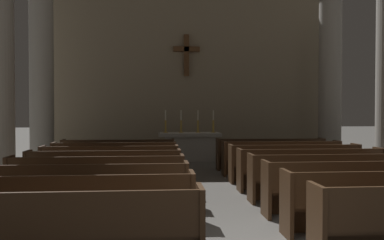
# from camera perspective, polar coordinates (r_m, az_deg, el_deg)

# --- Properties ---
(pew_left_row_1) EXTENTS (3.28, 0.50, 0.95)m
(pew_left_row_1) POSITION_cam_1_polar(r_m,az_deg,el_deg) (4.93, -18.38, -14.29)
(pew_left_row_1) COLOR #422B19
(pew_left_row_1) RESTS_ON ground
(pew_left_row_2) EXTENTS (3.28, 0.50, 0.95)m
(pew_left_row_2) POSITION_cam_1_polar(r_m,az_deg,el_deg) (5.98, -15.84, -11.48)
(pew_left_row_2) COLOR #422B19
(pew_left_row_2) RESTS_ON ground
(pew_left_row_3) EXTENTS (3.28, 0.50, 0.95)m
(pew_left_row_3) POSITION_cam_1_polar(r_m,az_deg,el_deg) (7.05, -14.10, -9.51)
(pew_left_row_3) COLOR #422B19
(pew_left_row_3) RESTS_ON ground
(pew_left_row_4) EXTENTS (3.28, 0.50, 0.95)m
(pew_left_row_4) POSITION_cam_1_polar(r_m,az_deg,el_deg) (8.13, -12.83, -8.06)
(pew_left_row_4) COLOR #422B19
(pew_left_row_4) RESTS_ON ground
(pew_left_row_5) EXTENTS (3.28, 0.50, 0.95)m
(pew_left_row_5) POSITION_cam_1_polar(r_m,az_deg,el_deg) (9.22, -11.87, -6.94)
(pew_left_row_5) COLOR #422B19
(pew_left_row_5) RESTS_ON ground
(pew_left_row_6) EXTENTS (3.28, 0.50, 0.95)m
(pew_left_row_6) POSITION_cam_1_polar(r_m,az_deg,el_deg) (10.31, -11.11, -6.06)
(pew_left_row_6) COLOR #422B19
(pew_left_row_6) RESTS_ON ground
(pew_left_row_7) EXTENTS (3.28, 0.50, 0.95)m
(pew_left_row_7) POSITION_cam_1_polar(r_m,az_deg,el_deg) (11.41, -10.50, -5.34)
(pew_left_row_7) COLOR #422B19
(pew_left_row_7) RESTS_ON ground
(pew_left_row_8) EXTENTS (3.28, 0.50, 0.95)m
(pew_left_row_8) POSITION_cam_1_polar(r_m,az_deg,el_deg) (12.50, -10.00, -4.75)
(pew_left_row_8) COLOR #422B19
(pew_left_row_8) RESTS_ON ground
(pew_right_row_3) EXTENTS (3.28, 0.50, 0.95)m
(pew_right_row_3) POSITION_cam_1_polar(r_m,az_deg,el_deg) (7.77, 21.80, -8.56)
(pew_right_row_3) COLOR #422B19
(pew_right_row_3) RESTS_ON ground
(pew_right_row_4) EXTENTS (3.28, 0.50, 0.95)m
(pew_right_row_4) POSITION_cam_1_polar(r_m,az_deg,el_deg) (8.76, 18.52, -7.42)
(pew_right_row_4) COLOR #422B19
(pew_right_row_4) RESTS_ON ground
(pew_right_row_5) EXTENTS (3.28, 0.50, 0.95)m
(pew_right_row_5) POSITION_cam_1_polar(r_m,az_deg,el_deg) (9.78, 15.92, -6.49)
(pew_right_row_5) COLOR #422B19
(pew_right_row_5) RESTS_ON ground
(pew_right_row_6) EXTENTS (3.28, 0.50, 0.95)m
(pew_right_row_6) POSITION_cam_1_polar(r_m,az_deg,el_deg) (10.81, 13.83, -5.73)
(pew_right_row_6) COLOR #422B19
(pew_right_row_6) RESTS_ON ground
(pew_right_row_7) EXTENTS (3.28, 0.50, 0.95)m
(pew_right_row_7) POSITION_cam_1_polar(r_m,az_deg,el_deg) (11.86, 12.11, -5.09)
(pew_right_row_7) COLOR #422B19
(pew_right_row_7) RESTS_ON ground
(pew_right_row_8) EXTENTS (3.28, 0.50, 0.95)m
(pew_right_row_8) POSITION_cam_1_polar(r_m,az_deg,el_deg) (12.92, 10.67, -4.56)
(pew_right_row_8) COLOR #422B19
(pew_right_row_8) RESTS_ON ground
(column_left_third) EXTENTS (1.19, 1.19, 6.22)m
(column_left_third) POSITION_cam_1_polar(r_m,az_deg,el_deg) (15.06, -19.87, 5.94)
(column_left_third) COLOR #ADA89E
(column_left_third) RESTS_ON ground
(column_right_third) EXTENTS (1.19, 1.19, 6.22)m
(column_right_third) POSITION_cam_1_polar(r_m,az_deg,el_deg) (15.82, 18.35, 5.72)
(column_right_third) COLOR #ADA89E
(column_right_third) RESTS_ON ground
(altar) EXTENTS (2.20, 0.90, 1.01)m
(altar) POSITION_cam_1_polar(r_m,az_deg,el_deg) (14.82, -0.34, -3.56)
(altar) COLOR #A8A399
(altar) RESTS_ON ground
(candlestick_outer_left) EXTENTS (0.16, 0.16, 0.79)m
(candlestick_outer_left) POSITION_cam_1_polar(r_m,az_deg,el_deg) (14.73, -3.64, -0.72)
(candlestick_outer_left) COLOR #B79338
(candlestick_outer_left) RESTS_ON altar
(candlestick_inner_left) EXTENTS (0.16, 0.16, 0.79)m
(candlestick_inner_left) POSITION_cam_1_polar(r_m,az_deg,el_deg) (14.75, -1.50, -0.72)
(candlestick_inner_left) COLOR #B79338
(candlestick_inner_left) RESTS_ON altar
(candlestick_inner_right) EXTENTS (0.16, 0.16, 0.79)m
(candlestick_inner_right) POSITION_cam_1_polar(r_m,az_deg,el_deg) (14.80, 0.82, -0.71)
(candlestick_inner_right) COLOR #B79338
(candlestick_inner_right) RESTS_ON altar
(candlestick_outer_right) EXTENTS (0.16, 0.16, 0.79)m
(candlestick_outer_right) POSITION_cam_1_polar(r_m,az_deg,el_deg) (14.87, 2.93, -0.70)
(candlestick_outer_right) COLOR #B79338
(candlestick_outer_right) RESTS_ON altar
(apse_with_cross) EXTENTS (11.36, 0.44, 7.16)m
(apse_with_cross) POSITION_cam_1_polar(r_m,az_deg,el_deg) (16.61, -0.82, 7.50)
(apse_with_cross) COLOR gray
(apse_with_cross) RESTS_ON ground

